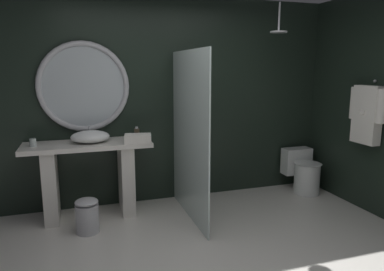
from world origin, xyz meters
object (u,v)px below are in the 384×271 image
(tumbler_cup, at_px, (33,143))
(vessel_sink, at_px, (90,137))
(waste_bin, at_px, (87,215))
(hanging_bathrobe, at_px, (367,112))
(toilet, at_px, (303,172))
(round_wall_mirror, at_px, (84,87))
(soap_dispenser, at_px, (137,134))
(rain_shower_head, at_px, (279,29))
(folded_hand_towel, at_px, (138,138))

(tumbler_cup, bearing_deg, vessel_sink, 2.15)
(vessel_sink, distance_m, waste_bin, 0.88)
(hanging_bathrobe, relative_size, toilet, 1.27)
(vessel_sink, distance_m, toilet, 2.92)
(tumbler_cup, height_order, round_wall_mirror, round_wall_mirror)
(vessel_sink, xyz_separation_m, soap_dispenser, (0.53, -0.03, 0.00))
(soap_dispenser, distance_m, toilet, 2.42)
(rain_shower_head, height_order, toilet, rain_shower_head)
(soap_dispenser, relative_size, rain_shower_head, 0.45)
(vessel_sink, height_order, tumbler_cup, vessel_sink)
(waste_bin, bearing_deg, folded_hand_towel, 25.21)
(hanging_bathrobe, relative_size, folded_hand_towel, 2.49)
(rain_shower_head, xyz_separation_m, folded_hand_towel, (-1.76, 0.02, -1.26))
(soap_dispenser, xyz_separation_m, toilet, (2.32, -0.01, -0.67))
(tumbler_cup, bearing_deg, round_wall_mirror, 25.66)
(vessel_sink, height_order, waste_bin, vessel_sink)
(soap_dispenser, height_order, waste_bin, soap_dispenser)
(toilet, bearing_deg, waste_bin, -172.10)
(round_wall_mirror, relative_size, toilet, 1.81)
(tumbler_cup, bearing_deg, waste_bin, -39.30)
(vessel_sink, height_order, hanging_bathrobe, hanging_bathrobe)
(vessel_sink, distance_m, folded_hand_towel, 0.54)
(toilet, distance_m, folded_hand_towel, 2.42)
(folded_hand_towel, bearing_deg, tumbler_cup, 173.07)
(tumbler_cup, relative_size, waste_bin, 0.23)
(hanging_bathrobe, relative_size, waste_bin, 1.99)
(tumbler_cup, xyz_separation_m, folded_hand_towel, (1.12, -0.14, 0.00))
(toilet, bearing_deg, soap_dispenser, 179.77)
(toilet, bearing_deg, rain_shower_head, -166.43)
(tumbler_cup, relative_size, round_wall_mirror, 0.08)
(hanging_bathrobe, bearing_deg, folded_hand_towel, 164.93)
(vessel_sink, height_order, round_wall_mirror, round_wall_mirror)
(folded_hand_towel, bearing_deg, soap_dispenser, 85.63)
(soap_dispenser, bearing_deg, toilet, -0.23)
(folded_hand_towel, bearing_deg, toilet, 3.01)
(round_wall_mirror, bearing_deg, folded_hand_towel, -36.55)
(round_wall_mirror, height_order, waste_bin, round_wall_mirror)
(tumbler_cup, bearing_deg, folded_hand_towel, -6.93)
(soap_dispenser, distance_m, waste_bin, 1.07)
(round_wall_mirror, xyz_separation_m, hanging_bathrobe, (3.12, -1.10, -0.29))
(tumbler_cup, relative_size, toilet, 0.15)
(vessel_sink, xyz_separation_m, tumbler_cup, (-0.60, -0.02, -0.03))
(soap_dispenser, bearing_deg, waste_bin, -145.86)
(tumbler_cup, height_order, toilet, tumbler_cup)
(round_wall_mirror, bearing_deg, hanging_bathrobe, -19.42)
(rain_shower_head, bearing_deg, tumbler_cup, 176.98)
(rain_shower_head, relative_size, waste_bin, 0.96)
(rain_shower_head, distance_m, waste_bin, 3.10)
(vessel_sink, relative_size, round_wall_mirror, 0.41)
(folded_hand_towel, bearing_deg, rain_shower_head, -0.52)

